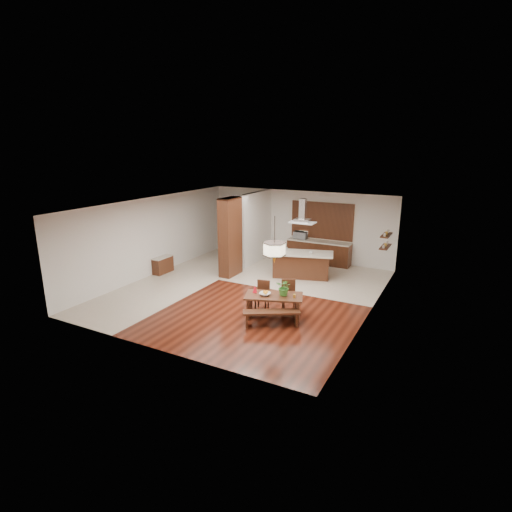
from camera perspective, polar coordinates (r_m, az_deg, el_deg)
The scene contains 25 objects.
room_shell at distance 12.84m, azimuth -1.19°, elevation 3.66°, with size 9.00×9.04×2.92m.
tile_hallway at distance 14.86m, azimuth -10.48°, elevation -3.16°, with size 2.50×9.00×0.01m, color beige.
tile_kitchen at distance 15.08m, azimuth 7.65°, elevation -2.76°, with size 5.50×4.00×0.01m, color beige.
soffit_band at distance 12.69m, azimuth -1.21°, elevation 7.30°, with size 8.00×9.00×0.02m, color #371C0D.
partition_pier at distance 14.67m, azimuth -3.70°, elevation 2.69°, with size 0.45×1.00×2.90m, color black.
partition_stub at distance 16.46m, azimuth 0.12°, elevation 4.13°, with size 0.18×2.40×2.90m, color silver.
hallway_console at distance 15.57m, azimuth -13.16°, elevation -1.26°, with size 0.37×0.88×0.63m, color black.
hallway_doorway at distance 18.09m, azimuth -1.92°, elevation 3.88°, with size 1.10×0.20×2.10m, color black.
rear_counter at distance 16.57m, azimuth 8.95°, elevation 0.56°, with size 2.60×0.62×0.95m.
kitchen_window at distance 16.53m, azimuth 9.43°, elevation 5.03°, with size 2.60×0.08×1.50m, color #97582D.
shelf_lower at distance 14.16m, azimuth 17.98°, elevation 1.28°, with size 0.26×0.90×0.04m, color black.
shelf_upper at distance 14.07m, azimuth 18.12°, elevation 2.85°, with size 0.26×0.90×0.04m, color black.
dining_table at distance 11.27m, azimuth 2.55°, elevation -6.44°, with size 1.77×1.28×0.66m.
dining_bench at distance 10.85m, azimuth 2.23°, elevation -8.90°, with size 1.53×0.33×0.43m, color black, non-canonical shape.
dining_chair_left at distance 11.78m, azimuth 0.86°, elevation -5.71°, with size 0.38×0.38×0.87m, color black, non-canonical shape.
dining_chair_right at distance 11.70m, azimuth 4.75°, elevation -5.75°, with size 0.41×0.41×0.93m, color black, non-canonical shape.
pendant_lantern at distance 10.74m, azimuth 2.67°, elevation 2.29°, with size 0.64×0.64×1.31m, color beige, non-canonical shape.
foliage_plant at distance 11.12m, azimuth 4.07°, elevation -4.47°, with size 0.43×0.38×0.48m, color #357727.
fruit_bowl at distance 11.18m, azimuth 1.28°, elevation -5.44°, with size 0.31×0.31×0.07m, color beige.
napkin_cone at distance 11.36m, azimuth -0.15°, elevation -4.72°, with size 0.13×0.13×0.21m, color red.
gold_ornament at distance 11.05m, azimuth 5.51°, elevation -5.70°, with size 0.07×0.07×0.10m, color gold.
kitchen_island at distance 14.72m, azimuth 6.46°, elevation -1.20°, with size 2.49×1.62×0.95m.
range_hood at distance 14.29m, azimuth 6.70°, elevation 6.42°, with size 0.90×0.55×0.87m, color silver, non-canonical shape.
island_cup at distance 14.40m, azimuth 7.88°, elevation 0.47°, with size 0.11×0.11×0.09m, color silver.
microwave at distance 16.68m, azimuth 6.36°, elevation 2.97°, with size 0.55×0.37×0.30m, color silver.
Camera 1 is at (6.09, -10.99, 4.70)m, focal length 28.00 mm.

